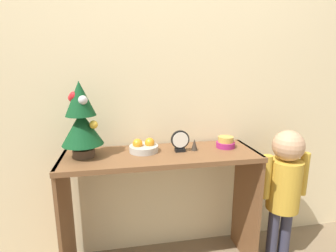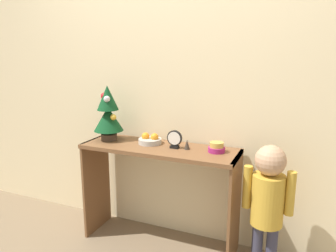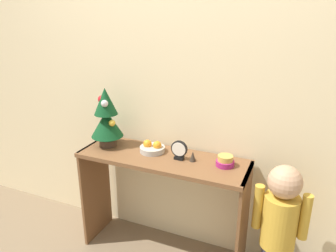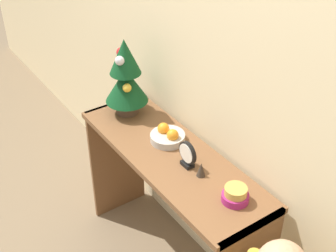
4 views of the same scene
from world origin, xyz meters
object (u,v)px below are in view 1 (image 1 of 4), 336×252
(fruit_bowl, at_px, (144,147))
(desk_clock, at_px, (180,141))
(child_figure, at_px, (285,181))
(figurine, at_px, (194,145))
(mini_tree, at_px, (81,119))
(singing_bowl, at_px, (226,142))

(fruit_bowl, distance_m, desk_clock, 0.23)
(fruit_bowl, bearing_deg, child_figure, -7.50)
(desk_clock, relative_size, figurine, 1.87)
(mini_tree, height_order, desk_clock, mini_tree)
(singing_bowl, relative_size, child_figure, 0.13)
(singing_bowl, xyz_separation_m, desk_clock, (-0.31, -0.03, 0.03))
(desk_clock, xyz_separation_m, figurine, (0.10, 0.01, -0.03))
(desk_clock, relative_size, child_figure, 0.15)
(fruit_bowl, relative_size, singing_bowl, 1.49)
(singing_bowl, relative_size, desk_clock, 0.90)
(fruit_bowl, relative_size, figurine, 2.49)
(fruit_bowl, height_order, desk_clock, desk_clock)
(mini_tree, height_order, child_figure, mini_tree)
(singing_bowl, bearing_deg, mini_tree, -178.85)
(mini_tree, xyz_separation_m, singing_bowl, (0.89, 0.02, -0.19))
(fruit_bowl, distance_m, figurine, 0.32)
(desk_clock, bearing_deg, child_figure, -6.60)
(singing_bowl, distance_m, desk_clock, 0.32)
(desk_clock, xyz_separation_m, child_figure, (0.69, -0.08, -0.29))
(child_figure, bearing_deg, mini_tree, 175.91)
(mini_tree, xyz_separation_m, child_figure, (1.27, -0.09, -0.45))
(mini_tree, relative_size, desk_clock, 3.27)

